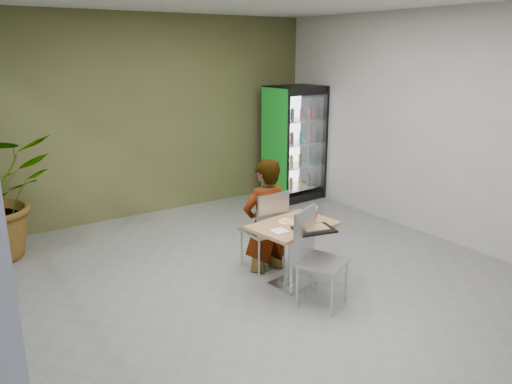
# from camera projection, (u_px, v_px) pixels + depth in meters

# --- Properties ---
(ground) EXTENTS (7.00, 7.00, 0.00)m
(ground) POSITION_uv_depth(u_px,v_px,m) (275.00, 293.00, 5.62)
(ground) COLOR slate
(ground) RESTS_ON ground
(room_envelope) EXTENTS (6.00, 7.00, 3.20)m
(room_envelope) POSITION_uv_depth(u_px,v_px,m) (276.00, 154.00, 5.18)
(room_envelope) COLOR #B9B2A7
(room_envelope) RESTS_ON ground
(dining_table) EXTENTS (1.03, 0.79, 0.75)m
(dining_table) POSITION_uv_depth(u_px,v_px,m) (293.00, 242.00, 5.67)
(dining_table) COLOR tan
(dining_table) RESTS_ON ground
(chair_far) EXTENTS (0.46, 0.46, 1.01)m
(chair_far) POSITION_uv_depth(u_px,v_px,m) (268.00, 225.00, 6.05)
(chair_far) COLOR #B2B5B7
(chair_far) RESTS_ON ground
(chair_near) EXTENTS (0.61, 0.61, 1.04)m
(chair_near) POSITION_uv_depth(u_px,v_px,m) (314.00, 250.00, 5.26)
(chair_near) COLOR #B2B5B7
(chair_near) RESTS_ON ground
(seated_woman) EXTENTS (0.64, 0.42, 1.70)m
(seated_woman) POSITION_uv_depth(u_px,v_px,m) (265.00, 227.00, 6.11)
(seated_woman) COLOR black
(seated_woman) RESTS_ON ground
(pizza_plate) EXTENTS (0.32, 0.29, 0.03)m
(pizza_plate) POSITION_uv_depth(u_px,v_px,m) (288.00, 221.00, 5.67)
(pizza_plate) COLOR white
(pizza_plate) RESTS_ON dining_table
(soda_cup) EXTENTS (0.09, 0.09, 0.16)m
(soda_cup) POSITION_uv_depth(u_px,v_px,m) (313.00, 213.00, 5.73)
(soda_cup) COLOR white
(soda_cup) RESTS_ON dining_table
(napkin_stack) EXTENTS (0.16, 0.16, 0.02)m
(napkin_stack) POSITION_uv_depth(u_px,v_px,m) (280.00, 231.00, 5.35)
(napkin_stack) COLOR white
(napkin_stack) RESTS_ON dining_table
(cafeteria_tray) EXTENTS (0.48, 0.40, 0.02)m
(cafeteria_tray) POSITION_uv_depth(u_px,v_px,m) (314.00, 230.00, 5.40)
(cafeteria_tray) COLOR black
(cafeteria_tray) RESTS_ON dining_table
(beverage_fridge) EXTENTS (0.97, 0.77, 2.03)m
(beverage_fridge) POSITION_uv_depth(u_px,v_px,m) (295.00, 143.00, 8.98)
(beverage_fridge) COLOR black
(beverage_fridge) RESTS_ON ground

